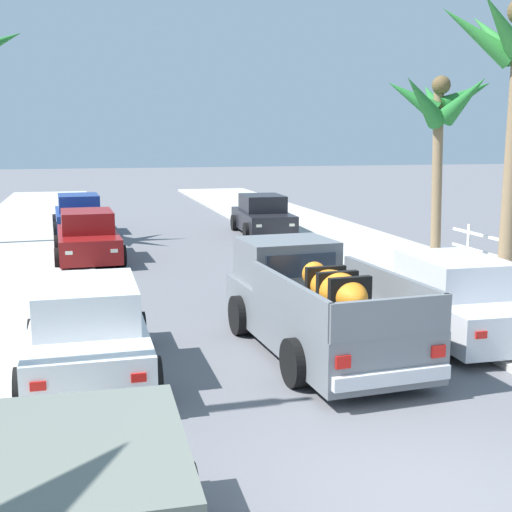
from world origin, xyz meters
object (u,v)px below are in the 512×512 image
object	(u,v)px
pickup_truck	(315,306)
car_left_near	(79,215)
car_right_near	(263,216)
palm_tree_left_mid	(438,108)
car_left_mid	(88,332)
car_right_mid	(451,299)
car_left_far	(88,237)

from	to	relation	value
pickup_truck	car_left_near	xyz separation A→B (m)	(-4.08, 16.61, -0.10)
car_right_near	palm_tree_left_mid	distance (m)	9.36
car_right_near	car_left_mid	size ratio (longest dim) A/B	1.01
palm_tree_left_mid	car_right_mid	bearing A→B (deg)	-115.92
car_left_mid	car_right_near	bearing A→B (deg)	65.28
pickup_truck	car_left_mid	distance (m)	3.94
car_right_near	car_left_far	bearing A→B (deg)	-147.74
car_right_mid	car_left_far	xyz separation A→B (m)	(-6.66, 10.00, 0.00)
pickup_truck	car_left_mid	xyz separation A→B (m)	(-3.92, -0.36, -0.10)
car_left_mid	car_left_far	size ratio (longest dim) A/B	0.99
car_left_mid	palm_tree_left_mid	distance (m)	12.57
car_left_far	palm_tree_left_mid	size ratio (longest dim) A/B	0.78
car_left_mid	car_left_far	xyz separation A→B (m)	(0.11, 10.60, 0.00)
car_left_far	pickup_truck	bearing A→B (deg)	-69.60
palm_tree_left_mid	pickup_truck	bearing A→B (deg)	-132.18
pickup_truck	palm_tree_left_mid	xyz separation A→B (m)	(5.89, 6.50, 3.76)
car_left_mid	palm_tree_left_mid	xyz separation A→B (m)	(9.81, 6.85, 3.86)
car_right_mid	car_left_near	bearing A→B (deg)	112.95
car_left_near	car_right_near	xyz separation A→B (m)	(7.00, -2.12, 0.00)
pickup_truck	car_left_far	distance (m)	10.93
pickup_truck	car_left_near	distance (m)	17.10
car_right_mid	palm_tree_left_mid	world-z (taller)	palm_tree_left_mid
pickup_truck	palm_tree_left_mid	distance (m)	9.54
car_right_near	car_left_mid	world-z (taller)	same
pickup_truck	car_left_far	xyz separation A→B (m)	(-3.81, 10.24, -0.10)
car_left_mid	car_right_mid	world-z (taller)	same
car_left_far	car_left_mid	bearing A→B (deg)	-90.59
car_right_near	palm_tree_left_mid	world-z (taller)	palm_tree_left_mid
car_right_near	car_left_near	bearing A→B (deg)	163.15
car_left_mid	car_left_near	bearing A→B (deg)	90.55
car_right_near	car_right_mid	xyz separation A→B (m)	(-0.07, -14.25, 0.00)
pickup_truck	car_right_near	world-z (taller)	pickup_truck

